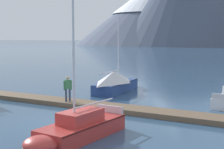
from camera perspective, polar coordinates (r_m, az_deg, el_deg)
name	(u,v)px	position (r m, az deg, el deg)	size (l,w,h in m)	color
ground_plane	(63,122)	(18.48, -8.30, -8.06)	(700.00, 700.00, 0.00)	#2D4C6B
mountain_west_summit	(153,12)	(202.14, 7.02, 10.52)	(91.96, 91.96, 36.20)	slate
dock	(98,106)	(21.77, -2.33, -5.39)	(29.95, 3.28, 0.30)	brown
sailboat_mid_dock_port	(116,82)	(28.26, 0.75, -1.24)	(2.24, 7.02, 6.43)	navy
sailboat_mid_dock_starboard	(76,128)	(15.33, -6.05, -9.06)	(2.34, 5.85, 8.57)	#B2332D
person_on_dock	(68,87)	(22.54, -7.52, -2.15)	(0.40, 0.50, 1.69)	#384256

